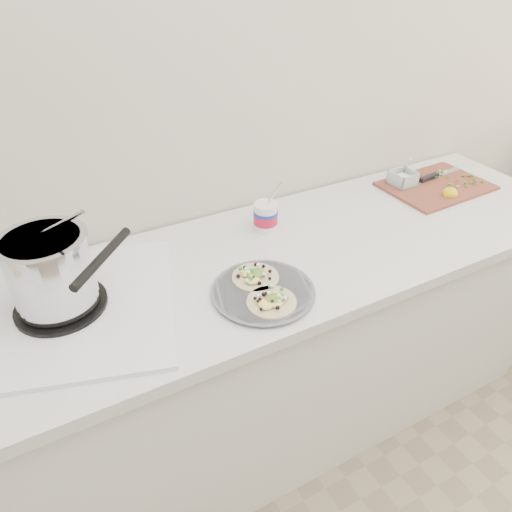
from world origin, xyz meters
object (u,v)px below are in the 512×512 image
stove (55,284)px  taco_plate (263,289)px  tub (267,213)px  cutboard (433,183)px

stove → taco_plate: size_ratio=2.43×
taco_plate → tub: size_ratio=1.56×
stove → cutboard: (1.45, 0.08, -0.08)m
tub → taco_plate: bearing=-120.6°
cutboard → stove: bearing=-178.9°
taco_plate → tub: tub is taller
tub → cutboard: 0.76m
stove → taco_plate: stove is taller
cutboard → taco_plate: bearing=-165.9°
stove → cutboard: stove is taller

